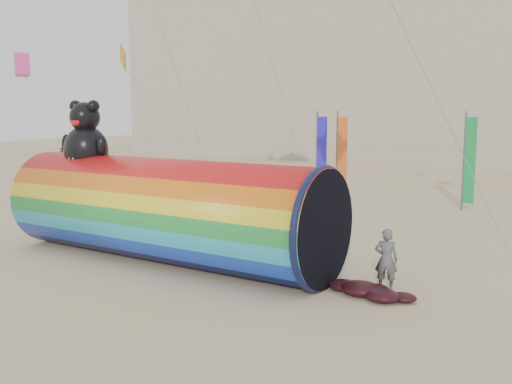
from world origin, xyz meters
The scene contains 6 objects.
ground centered at (0.00, 0.00, 0.00)m, with size 160.00×160.00×0.00m, color #CCB58C.
hotel_building centered at (-12.00, 45.95, 10.31)m, with size 60.40×15.40×20.60m.
windsock_assembly centered at (-2.07, -0.34, 1.89)m, with size 12.34×3.76×5.69m.
kite_handler centered at (5.59, 0.55, 0.92)m, with size 0.67×0.44×1.84m, color #55575D.
fabric_bundle centered at (5.38, -0.26, 0.17)m, with size 2.62×1.35×0.41m.
festival_banners centered at (-0.03, 14.29, 2.64)m, with size 7.99×2.49×5.20m.
Camera 1 is at (11.05, -15.08, 5.19)m, focal length 40.00 mm.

